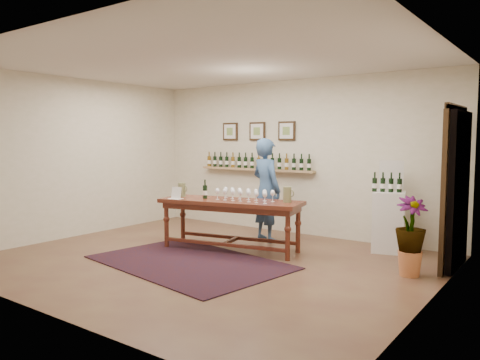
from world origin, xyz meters
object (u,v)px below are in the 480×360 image
Objects in this scene: tasting_table at (231,207)px; person at (266,190)px; display_pedestal at (389,222)px; potted_plant at (410,236)px.

tasting_table is 0.91m from person.
person is at bearing -166.64° from display_pedestal.
display_pedestal is (2.03, 1.35, -0.21)m from tasting_table.
potted_plant reaches higher than tasting_table.
person is (-2.59, 0.66, 0.36)m from potted_plant.
potted_plant is 0.50× the size of person.
person reaches higher than tasting_table.
display_pedestal is at bearing -147.12° from person.
display_pedestal is 2.03m from person.
tasting_table is at bearing -175.24° from potted_plant.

